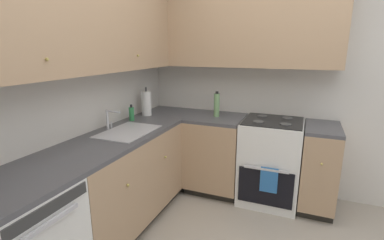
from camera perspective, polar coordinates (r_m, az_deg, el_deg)
wall_back at (r=2.45m, az=-27.34°, el=5.13°), size 3.54×0.05×2.68m
wall_right at (r=3.34m, az=19.51°, el=7.93°), size 0.05×3.43×2.68m
lower_cabinets_back at (r=2.78m, az=-14.26°, el=-12.22°), size 1.43×0.62×0.87m
countertop_back at (r=2.61m, az=-14.84°, el=-3.35°), size 2.64×0.60×0.03m
lower_cabinets_right at (r=3.28m, az=11.47°, el=-7.88°), size 0.62×1.59×0.87m
countertop_right at (r=3.13m, az=11.87°, el=-0.25°), size 0.60×1.59×0.03m
oven_range at (r=3.25m, az=15.57°, el=-7.88°), size 0.68×0.62×1.06m
upper_cabinets_back at (r=2.47m, az=-21.34°, el=17.34°), size 2.32×0.34×0.74m
upper_cabinets_right at (r=3.23m, az=9.00°, el=17.16°), size 0.32×2.14×0.74m
sink at (r=2.70m, az=-12.68°, el=-3.15°), size 0.58×0.40×0.10m
faucet at (r=2.78m, az=-16.29°, el=0.46°), size 0.07×0.16×0.19m
soap_bottle at (r=3.08m, az=-12.12°, el=1.26°), size 0.05×0.05×0.17m
paper_towel_roll at (r=3.28m, az=-9.19°, el=3.34°), size 0.11×0.11×0.34m
oil_bottle at (r=3.19m, az=5.01°, el=3.07°), size 0.06×0.06×0.29m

